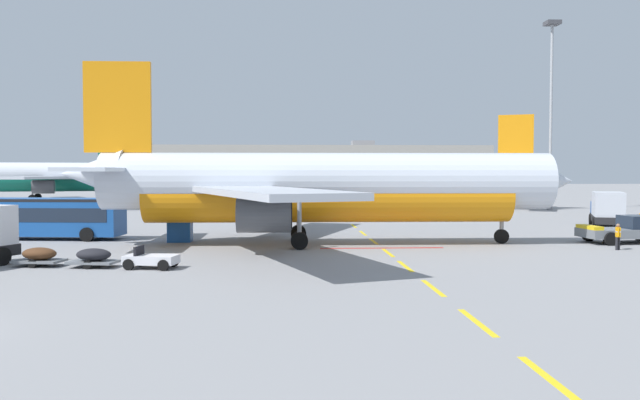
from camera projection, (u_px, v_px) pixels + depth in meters
The scene contains 13 objects.
ground at pixel (587, 224), 61.61m from camera, with size 400.00×400.00×0.00m, color gray.
apron_paint_markings at pixel (358, 229), 56.53m from camera, with size 8.00×93.10×0.01m.
airliner_foreground at pixel (320, 186), 44.41m from camera, with size 34.68×34.63×12.20m.
pushback_tug at pixel (629, 230), 45.52m from camera, with size 6.15×3.47×2.08m.
airliner_mid_left at pixel (412, 179), 89.98m from camera, with size 33.97×32.46×12.30m.
airliner_far_center at pixel (25, 176), 110.77m from camera, with size 36.23×35.50×12.75m.
apron_shuttle_bus at pixel (40, 215), 47.96m from camera, with size 12.25×4.08×3.00m.
ground_power_truck at pixel (607, 209), 58.65m from camera, with size 4.82×7.39×3.14m.
baggage_train at pixel (94, 257), 33.90m from camera, with size 8.72×3.10×1.14m.
ground_crew_worker at pixel (618, 235), 41.42m from camera, with size 0.36×0.63×1.66m.
uld_cargo_container at pixel (180, 230), 46.39m from camera, with size 1.62×1.57×1.60m.
apron_light_mast_far at pixel (551, 93), 84.32m from camera, with size 1.80×1.80×24.15m.
terminal_satellite at pixel (312, 168), 180.18m from camera, with size 93.76×23.81×13.40m.
Camera 1 is at (11.70, -20.01, 4.93)m, focal length 36.98 mm.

